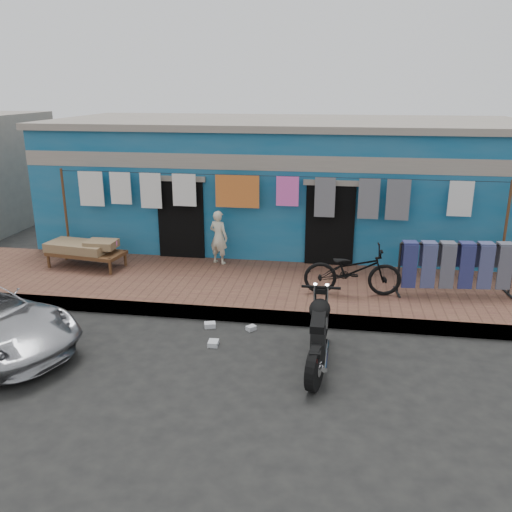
{
  "coord_description": "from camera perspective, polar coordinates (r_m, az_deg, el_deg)",
  "views": [
    {
      "loc": [
        1.55,
        -7.56,
        4.21
      ],
      "look_at": [
        0.0,
        2.0,
        1.15
      ],
      "focal_mm": 38.0,
      "sensor_mm": 36.0,
      "label": 1
    }
  ],
  "objects": [
    {
      "name": "building",
      "position": [
        14.85,
        3.1,
        7.72
      ],
      "size": [
        12.2,
        5.2,
        3.36
      ],
      "color": "#0E5687",
      "rests_on": "ground"
    },
    {
      "name": "charpoy",
      "position": [
        12.88,
        -17.41,
        0.21
      ],
      "size": [
        2.03,
        1.35,
        0.6
      ],
      "primitive_type": null,
      "rotation": [
        0.0,
        0.0,
        -0.14
      ],
      "color": "brown",
      "rests_on": "sidewalk"
    },
    {
      "name": "curb",
      "position": [
        10.1,
        -0.41,
        -6.31
      ],
      "size": [
        28.0,
        0.1,
        0.25
      ],
      "primitive_type": "cube",
      "color": "gray",
      "rests_on": "ground"
    },
    {
      "name": "litter_b",
      "position": [
        9.82,
        -0.52,
        -7.59
      ],
      "size": [
        0.2,
        0.2,
        0.08
      ],
      "primitive_type": "cube",
      "rotation": [
        0.0,
        0.0,
        0.86
      ],
      "color": "silver",
      "rests_on": "ground"
    },
    {
      "name": "bicycle",
      "position": [
        10.75,
        10.16,
        -0.93
      ],
      "size": [
        1.92,
        0.8,
        1.22
      ],
      "primitive_type": "imported",
      "rotation": [
        0.0,
        0.0,
        1.65
      ],
      "color": "black",
      "rests_on": "sidewalk"
    },
    {
      "name": "seated_person",
      "position": [
        12.47,
        -3.96,
        1.98
      ],
      "size": [
        0.53,
        0.44,
        1.25
      ],
      "primitive_type": "imported",
      "rotation": [
        0.0,
        0.0,
        2.77
      ],
      "color": "beige",
      "rests_on": "sidewalk"
    },
    {
      "name": "ground",
      "position": [
        8.79,
        -2.12,
        -11.09
      ],
      "size": [
        80.0,
        80.0,
        0.0
      ],
      "primitive_type": "plane",
      "color": "black",
      "rests_on": "ground"
    },
    {
      "name": "jeans_rack",
      "position": [
        11.3,
        20.23,
        -1.16
      ],
      "size": [
        2.39,
        0.96,
        1.1
      ],
      "primitive_type": null,
      "rotation": [
        0.0,
        0.0,
        0.11
      ],
      "color": "black",
      "rests_on": "sidewalk"
    },
    {
      "name": "sidewalk",
      "position": [
        11.43,
        0.8,
        -3.41
      ],
      "size": [
        28.0,
        3.0,
        0.25
      ],
      "primitive_type": "cube",
      "color": "brown",
      "rests_on": "ground"
    },
    {
      "name": "litter_a",
      "position": [
        9.96,
        -4.88,
        -7.25
      ],
      "size": [
        0.24,
        0.21,
        0.09
      ],
      "primitive_type": "cube",
      "rotation": [
        0.0,
        0.0,
        0.3
      ],
      "color": "silver",
      "rests_on": "ground"
    },
    {
      "name": "motorcycle",
      "position": [
        8.49,
        6.56,
        -7.96
      ],
      "size": [
        0.64,
        1.78,
        1.15
      ],
      "primitive_type": null,
      "rotation": [
        0.0,
        0.0,
        -0.0
      ],
      "color": "black",
      "rests_on": "ground"
    },
    {
      "name": "clothesline",
      "position": [
        12.2,
        0.03,
        6.24
      ],
      "size": [
        10.06,
        0.06,
        2.1
      ],
      "color": "brown",
      "rests_on": "sidewalk"
    },
    {
      "name": "litter_c",
      "position": [
        9.31,
        -4.51,
        -9.14
      ],
      "size": [
        0.18,
        0.22,
        0.08
      ],
      "primitive_type": "cube",
      "rotation": [
        0.0,
        0.0,
        1.63
      ],
      "color": "silver",
      "rests_on": "ground"
    }
  ]
}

